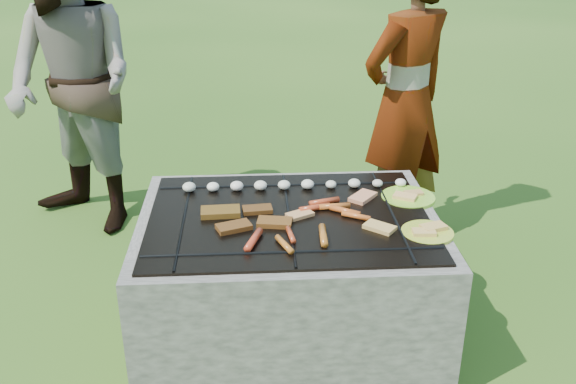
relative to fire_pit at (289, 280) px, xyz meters
name	(u,v)px	position (x,y,z in m)	size (l,w,h in m)	color
lawn	(289,331)	(0.00, 0.00, -0.28)	(60.00, 60.00, 0.00)	#224B12
fire_pit	(289,280)	(0.00, 0.00, 0.00)	(1.30, 1.00, 0.62)	#A79F94
mushrooms	(285,185)	(0.00, 0.28, 0.35)	(1.06, 0.06, 0.04)	beige
pork_slabs	(242,217)	(-0.20, -0.03, 0.34)	(0.39, 0.26, 0.02)	#9C681C
sausages	(312,222)	(0.09, -0.10, 0.34)	(0.54, 0.48, 0.03)	#C95421
bread_on_grate	(353,211)	(0.28, 0.01, 0.34)	(0.46, 0.44, 0.02)	tan
plate_far	(408,197)	(0.56, 0.16, 0.33)	(0.28, 0.28, 0.03)	#C9FF3C
plate_near	(428,232)	(0.56, -0.19, 0.33)	(0.28, 0.28, 0.03)	yellow
cook	(405,102)	(0.71, 0.94, 0.55)	(0.61, 0.40, 1.66)	gray
bystander	(72,85)	(-1.17, 1.20, 0.61)	(0.86, 0.67, 1.78)	#9F9084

